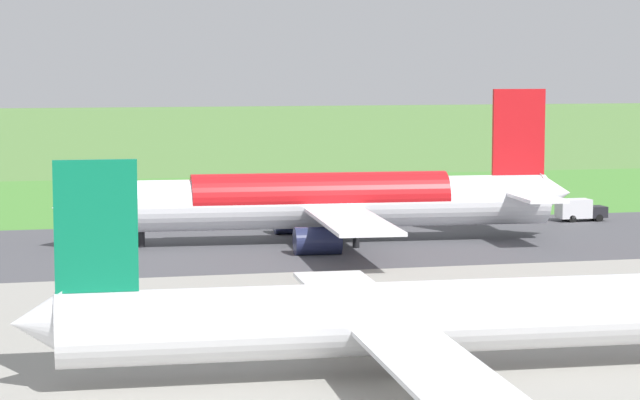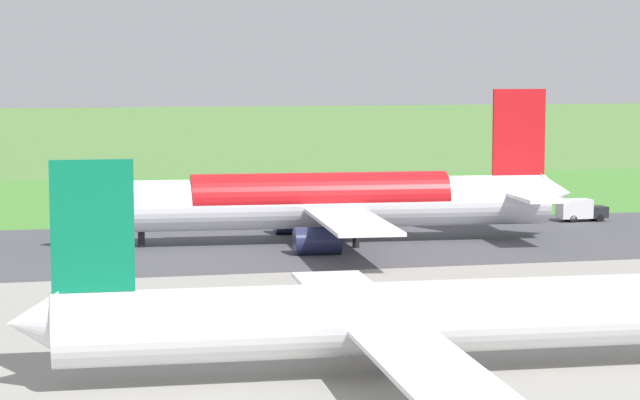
{
  "view_description": "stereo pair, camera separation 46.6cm",
  "coord_description": "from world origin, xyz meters",
  "views": [
    {
      "loc": [
        25.72,
        125.33,
        18.6
      ],
      "look_at": [
        -3.28,
        0.0,
        4.5
      ],
      "focal_mm": 70.84,
      "sensor_mm": 36.0,
      "label": 1
    },
    {
      "loc": [
        25.26,
        125.44,
        18.6
      ],
      "look_at": [
        -3.28,
        0.0,
        4.5
      ],
      "focal_mm": 70.84,
      "sensor_mm": 36.0,
      "label": 2
    }
  ],
  "objects": [
    {
      "name": "traffic_cone_orange",
      "position": [
        -17.25,
        -36.86,
        0.28
      ],
      "size": [
        0.4,
        0.4,
        0.55
      ],
      "primitive_type": "cone",
      "color": "orange",
      "rests_on": "ground"
    },
    {
      "name": "airliner_main",
      "position": [
        -3.65,
        0.02,
        4.35
      ],
      "size": [
        54.14,
        44.29,
        15.88
      ],
      "color": "white",
      "rests_on": "ground"
    },
    {
      "name": "service_truck_baggage",
      "position": [
        -36.9,
        -10.63,
        1.4
      ],
      "size": [
        5.83,
        2.37,
        2.65
      ],
      "color": "black",
      "rests_on": "ground"
    },
    {
      "name": "ground_plane",
      "position": [
        0.0,
        0.0,
        0.0
      ],
      "size": [
        800.0,
        800.0,
        0.0
      ],
      "primitive_type": "plane",
      "color": "#547F3D"
    },
    {
      "name": "apron_concrete",
      "position": [
        0.0,
        56.07,
        0.03
      ],
      "size": [
        440.0,
        110.0,
        0.05
      ],
      "primitive_type": "cube",
      "color": "gray",
      "rests_on": "ground"
    },
    {
      "name": "airliner_parked_mid",
      "position": [
        4.83,
        54.75,
        3.6
      ],
      "size": [
        45.09,
        36.85,
        13.17
      ],
      "color": "white",
      "rests_on": "ground"
    },
    {
      "name": "no_stopping_sign",
      "position": [
        -23.45,
        -33.84,
        1.57
      ],
      "size": [
        0.6,
        0.1,
        2.65
      ],
      "color": "slate",
      "rests_on": "ground"
    },
    {
      "name": "runway_asphalt",
      "position": [
        0.0,
        0.0,
        0.03
      ],
      "size": [
        600.0,
        34.37,
        0.06
      ],
      "primitive_type": "cube",
      "color": "#47474C",
      "rests_on": "ground"
    },
    {
      "name": "grass_verge_foreground",
      "position": [
        0.0,
        -36.61,
        0.02
      ],
      "size": [
        600.0,
        80.0,
        0.04
      ],
      "primitive_type": "cube",
      "color": "#478534",
      "rests_on": "ground"
    }
  ]
}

